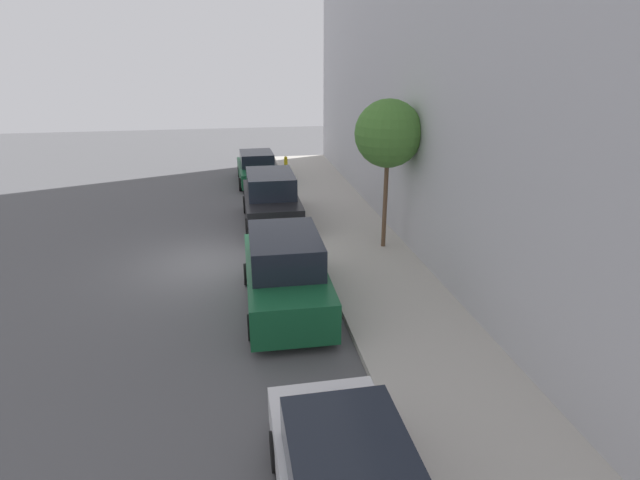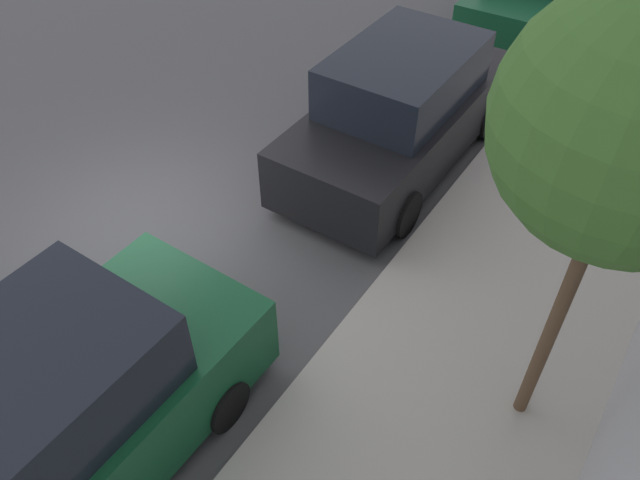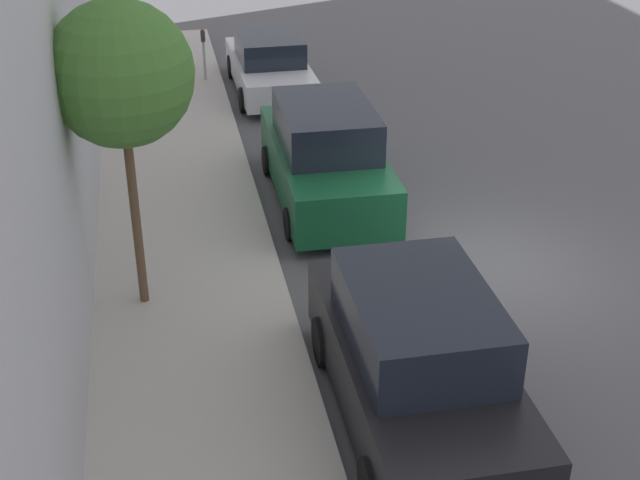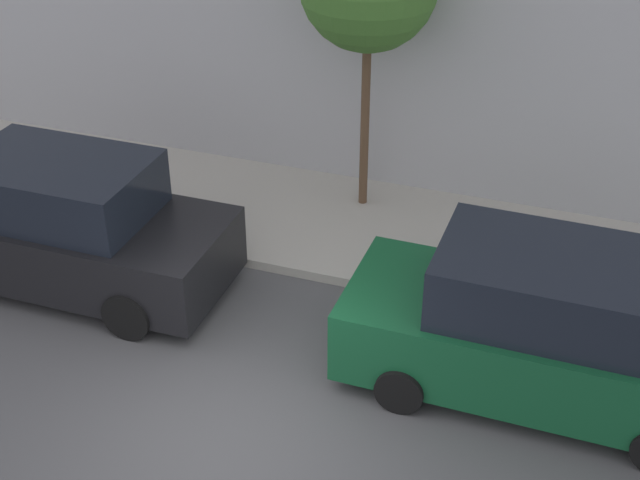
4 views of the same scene
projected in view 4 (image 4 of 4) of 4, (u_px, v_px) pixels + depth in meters
The scene contains 4 objects.
ground_plane at pixel (230, 444), 10.41m from camera, with size 60.00×60.00×0.00m, color #515154.
sidewalk at pixel (358, 229), 14.41m from camera, with size 3.09×32.00×0.15m.
parked_suv_second at pixel (542, 329), 10.76m from camera, with size 2.08×4.82×1.98m.
parked_suv_third at pixel (65, 226), 12.82m from camera, with size 2.08×4.80×1.98m.
Camera 4 is at (-6.80, -3.51, 7.52)m, focal length 50.00 mm.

